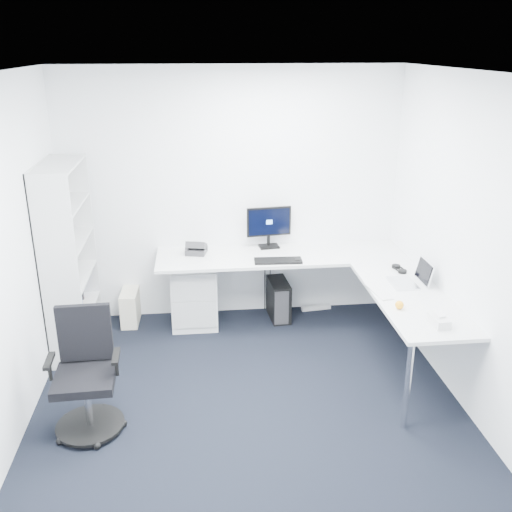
{
  "coord_description": "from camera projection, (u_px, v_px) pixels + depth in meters",
  "views": [
    {
      "loc": [
        -0.38,
        -3.84,
        2.89
      ],
      "look_at": [
        0.15,
        1.05,
        1.05
      ],
      "focal_mm": 40.0,
      "sensor_mm": 36.0,
      "label": 1
    }
  ],
  "objects": [
    {
      "name": "power_strip",
      "position": [
        316.0,
        308.0,
        6.59
      ],
      "size": [
        0.35,
        0.1,
        0.04
      ],
      "primitive_type": "cube",
      "rotation": [
        0.0,
        0.0,
        0.11
      ],
      "color": "silver",
      "rests_on": "ground"
    },
    {
      "name": "white_keyboard",
      "position": [
        378.0,
        291.0,
        5.11
      ],
      "size": [
        0.17,
        0.4,
        0.01
      ],
      "primitive_type": "cube",
      "rotation": [
        0.0,
        0.0,
        0.15
      ],
      "color": "silver",
      "rests_on": "l_desk"
    },
    {
      "name": "wall_right",
      "position": [
        486.0,
        259.0,
        4.33
      ],
      "size": [
        0.02,
        4.2,
        2.7
      ],
      "primitive_type": "cube",
      "color": "white",
      "rests_on": "ground"
    },
    {
      "name": "wall_front",
      "position": [
        305.0,
        469.0,
        2.2
      ],
      "size": [
        3.6,
        0.02,
        2.7
      ],
      "primitive_type": "cube",
      "color": "white",
      "rests_on": "ground"
    },
    {
      "name": "drawer_pedestal",
      "position": [
        194.0,
        290.0,
        6.19
      ],
      "size": [
        0.48,
        0.6,
        0.74
      ],
      "primitive_type": "cube",
      "color": "silver",
      "rests_on": "ground"
    },
    {
      "name": "l_desk",
      "position": [
        291.0,
        302.0,
        5.84
      ],
      "size": [
        2.73,
        1.53,
        0.8
      ],
      "primitive_type": null,
      "color": "silver",
      "rests_on": "ground"
    },
    {
      "name": "monitor",
      "position": [
        269.0,
        227.0,
        6.15
      ],
      "size": [
        0.5,
        0.21,
        0.46
      ],
      "primitive_type": null,
      "rotation": [
        0.0,
        0.0,
        0.11
      ],
      "color": "black",
      "rests_on": "l_desk"
    },
    {
      "name": "laptop",
      "position": [
        404.0,
        273.0,
        5.23
      ],
      "size": [
        0.33,
        0.32,
        0.23
      ],
      "primitive_type": null,
      "rotation": [
        0.0,
        0.0,
        0.01
      ],
      "color": "silver",
      "rests_on": "l_desk"
    },
    {
      "name": "black_pc_tower",
      "position": [
        279.0,
        299.0,
        6.34
      ],
      "size": [
        0.23,
        0.46,
        0.43
      ],
      "primitive_type": "cube",
      "rotation": [
        0.0,
        0.0,
        0.07
      ],
      "color": "black",
      "rests_on": "ground"
    },
    {
      "name": "wall_back",
      "position": [
        232.0,
        196.0,
        6.11
      ],
      "size": [
        3.6,
        0.02,
        2.7
      ],
      "primitive_type": "cube",
      "color": "white",
      "rests_on": "ground"
    },
    {
      "name": "task_chair",
      "position": [
        84.0,
        376.0,
        4.37
      ],
      "size": [
        0.57,
        0.57,
        0.99
      ],
      "primitive_type": null,
      "rotation": [
        0.0,
        0.0,
        0.03
      ],
      "color": "black",
      "rests_on": "ground"
    },
    {
      "name": "bookshelf",
      "position": [
        68.0,
        259.0,
        5.48
      ],
      "size": [
        0.36,
        0.94,
        1.87
      ],
      "primitive_type": null,
      "color": "silver",
      "rests_on": "ground"
    },
    {
      "name": "tissue_box",
      "position": [
        439.0,
        321.0,
        4.5
      ],
      "size": [
        0.12,
        0.22,
        0.07
      ],
      "primitive_type": "cube",
      "rotation": [
        0.0,
        0.0,
        0.05
      ],
      "color": "silver",
      "rests_on": "l_desk"
    },
    {
      "name": "ground",
      "position": [
        251.0,
        423.0,
        4.63
      ],
      "size": [
        4.2,
        4.2,
        0.0
      ],
      "primitive_type": "plane",
      "color": "black"
    },
    {
      "name": "mouse",
      "position": [
        298.0,
        260.0,
        5.82
      ],
      "size": [
        0.08,
        0.1,
        0.03
      ],
      "primitive_type": "cube",
      "rotation": [
        0.0,
        0.0,
        -0.35
      ],
      "color": "black",
      "rests_on": "l_desk"
    },
    {
      "name": "ceiling",
      "position": [
        250.0,
        74.0,
        3.68
      ],
      "size": [
        4.2,
        4.2,
        0.0
      ],
      "primitive_type": "plane",
      "color": "white"
    },
    {
      "name": "black_keyboard",
      "position": [
        278.0,
        261.0,
        5.81
      ],
      "size": [
        0.49,
        0.19,
        0.02
      ],
      "primitive_type": "cube",
      "rotation": [
        0.0,
        0.0,
        -0.04
      ],
      "color": "black",
      "rests_on": "l_desk"
    },
    {
      "name": "headphones",
      "position": [
        399.0,
        268.0,
        5.58
      ],
      "size": [
        0.15,
        0.21,
        0.05
      ],
      "primitive_type": null,
      "rotation": [
        0.0,
        0.0,
        0.13
      ],
      "color": "black",
      "rests_on": "l_desk"
    },
    {
      "name": "desk_phone",
      "position": [
        196.0,
        247.0,
        6.02
      ],
      "size": [
        0.24,
        0.24,
        0.14
      ],
      "primitive_type": null,
      "rotation": [
        0.0,
        0.0,
        -0.24
      ],
      "color": "#2D2D2F",
      "rests_on": "l_desk"
    },
    {
      "name": "orange_fruit",
      "position": [
        399.0,
        305.0,
        4.77
      ],
      "size": [
        0.07,
        0.07,
        0.07
      ],
      "primitive_type": "sphere",
      "color": "#FB9F16",
      "rests_on": "l_desk"
    },
    {
      "name": "beige_pc_tower",
      "position": [
        130.0,
        307.0,
        6.23
      ],
      "size": [
        0.19,
        0.39,
        0.37
      ],
      "primitive_type": "cube",
      "rotation": [
        0.0,
        0.0,
        -0.03
      ],
      "color": "beige",
      "rests_on": "ground"
    }
  ]
}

